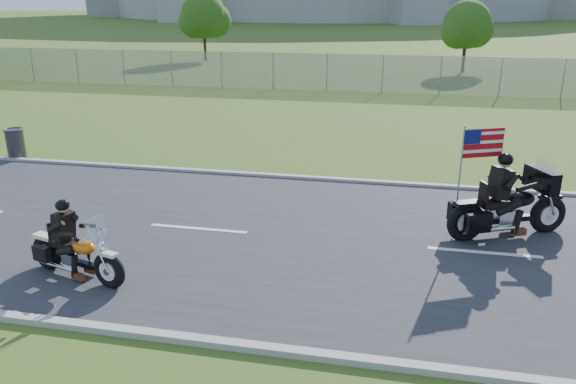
# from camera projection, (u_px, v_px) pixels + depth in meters

# --- Properties ---
(ground) EXTENTS (420.00, 420.00, 0.00)m
(ground) POSITION_uv_depth(u_px,v_px,m) (288.00, 238.00, 11.93)
(ground) COLOR #384F18
(ground) RESTS_ON ground
(road) EXTENTS (120.00, 8.00, 0.04)m
(road) POSITION_uv_depth(u_px,v_px,m) (288.00, 237.00, 11.93)
(road) COLOR #28282B
(road) RESTS_ON ground
(curb_north) EXTENTS (120.00, 0.18, 0.12)m
(curb_north) POSITION_uv_depth(u_px,v_px,m) (317.00, 179.00, 15.66)
(curb_north) COLOR #9E9B93
(curb_north) RESTS_ON ground
(curb_south) EXTENTS (120.00, 0.18, 0.12)m
(curb_south) POSITION_uv_depth(u_px,v_px,m) (231.00, 345.00, 8.17)
(curb_south) COLOR #9E9B93
(curb_south) RESTS_ON ground
(fence) EXTENTS (60.00, 0.03, 2.00)m
(fence) POSITION_uv_depth(u_px,v_px,m) (273.00, 71.00, 31.07)
(fence) COLOR gray
(fence) RESTS_ON ground
(tree_fence_near) EXTENTS (3.52, 3.28, 4.75)m
(tree_fence_near) POSITION_uv_depth(u_px,v_px,m) (467.00, 27.00, 37.58)
(tree_fence_near) COLOR #382316
(tree_fence_near) RESTS_ON ground
(tree_fence_mid) EXTENTS (3.96, 3.69, 5.30)m
(tree_fence_mid) POSITION_uv_depth(u_px,v_px,m) (204.00, 18.00, 45.03)
(tree_fence_mid) COLOR #382316
(tree_fence_mid) RESTS_ON ground
(motorcycle_lead) EXTENTS (2.19, 0.95, 1.50)m
(motorcycle_lead) POSITION_uv_depth(u_px,v_px,m) (75.00, 254.00, 10.06)
(motorcycle_lead) COLOR black
(motorcycle_lead) RESTS_ON ground
(motorcycle_follow) EXTENTS (2.62, 1.51, 2.33)m
(motorcycle_follow) POSITION_uv_depth(u_px,v_px,m) (508.00, 209.00, 11.77)
(motorcycle_follow) COLOR black
(motorcycle_follow) RESTS_ON ground
(trash_can) EXTENTS (0.71, 0.71, 0.95)m
(trash_can) POSITION_uv_depth(u_px,v_px,m) (16.00, 144.00, 17.63)
(trash_can) COLOR #3C3C41
(trash_can) RESTS_ON ground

